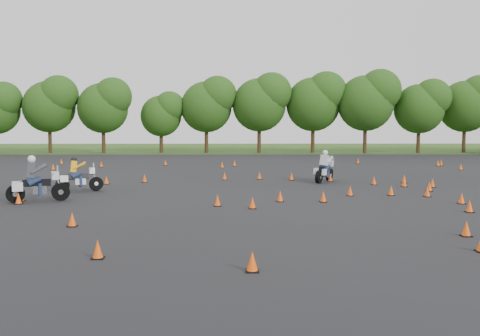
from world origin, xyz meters
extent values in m
plane|color=#2D5119|center=(0.00, 0.00, 0.00)|extent=(140.00, 140.00, 0.00)
plane|color=black|center=(0.00, 6.00, 0.01)|extent=(62.00, 62.00, 0.00)
cone|color=#FF530A|center=(-7.41, 7.60, 0.23)|extent=(0.26, 0.26, 0.45)
cone|color=#FF530A|center=(-5.84, 21.23, 0.23)|extent=(0.26, 0.26, 0.45)
cone|color=#FF530A|center=(8.64, -2.16, 0.23)|extent=(0.26, 0.26, 0.45)
cone|color=#FF530A|center=(16.33, 16.59, 0.23)|extent=(0.26, 0.26, 0.45)
cone|color=#FF530A|center=(10.26, 22.91, 0.23)|extent=(0.26, 0.26, 0.45)
cone|color=#FF530A|center=(-5.43, 8.52, 0.23)|extent=(0.26, 0.26, 0.45)
cone|color=#FF530A|center=(5.34, 8.88, 0.23)|extent=(0.26, 0.26, 0.45)
cone|color=#FF530A|center=(-3.72, -8.99, 0.23)|extent=(0.26, 0.26, 0.45)
cone|color=#FF530A|center=(10.24, 5.90, 0.23)|extent=(0.26, 0.26, 0.45)
cone|color=#FF530A|center=(-9.34, 0.19, 0.23)|extent=(0.26, 0.26, 0.45)
cone|color=#FF530A|center=(8.81, 6.15, 0.23)|extent=(0.26, 0.26, 0.45)
cone|color=#FF530A|center=(5.13, 2.59, 0.23)|extent=(0.26, 0.26, 0.45)
cone|color=#FF530A|center=(-0.98, -0.48, 0.23)|extent=(0.26, 0.26, 0.45)
cone|color=#FF530A|center=(-0.85, 9.88, 0.23)|extent=(0.26, 0.26, 0.45)
cone|color=#FF530A|center=(0.42, -1.14, 0.23)|extent=(0.26, 0.26, 0.45)
cone|color=#FF530A|center=(9.41, 8.01, 0.23)|extent=(0.26, 0.26, 0.45)
cone|color=#FF530A|center=(-16.30, 20.60, 0.23)|extent=(0.26, 0.26, 0.45)
cone|color=#FF530A|center=(1.26, 10.16, 0.23)|extent=(0.26, 0.26, 0.45)
cone|color=#FF530A|center=(-10.62, 19.54, 0.23)|extent=(0.26, 0.26, 0.45)
cone|color=#FF530A|center=(9.47, 4.25, 0.23)|extent=(0.26, 0.26, 0.45)
cone|color=#FF530A|center=(9.28, 0.04, 0.23)|extent=(0.26, 0.26, 0.45)
cone|color=#FF530A|center=(-10.25, 5.76, 0.23)|extent=(0.26, 0.26, 0.45)
cone|color=#FF530A|center=(7.45, 7.13, 0.23)|extent=(0.26, 0.26, 0.45)
cone|color=#FF530A|center=(-1.18, 18.72, 0.23)|extent=(0.26, 0.26, 0.45)
cone|color=#FF530A|center=(-9.58, 1.05, 0.23)|extent=(0.26, 0.26, 0.45)
cone|color=#FF530A|center=(7.08, 2.67, 0.23)|extent=(0.26, 0.26, 0.45)
cone|color=#FF530A|center=(-14.77, 22.81, 0.23)|extent=(0.26, 0.26, 0.45)
cone|color=#FF530A|center=(6.62, -6.48, 0.23)|extent=(0.26, 0.26, 0.45)
cone|color=#FF530A|center=(8.62, 2.20, 0.23)|extent=(0.26, 0.26, 0.45)
cone|color=#FF530A|center=(-0.22, 20.45, 0.23)|extent=(0.26, 0.26, 0.45)
cone|color=#FF530A|center=(0.09, -10.22, 0.23)|extent=(0.26, 0.26, 0.45)
cone|color=#FF530A|center=(3.15, 9.53, 0.23)|extent=(0.26, 0.26, 0.45)
cone|color=#FF530A|center=(-5.61, -4.79, 0.23)|extent=(0.26, 0.26, 0.45)
cone|color=#FF530A|center=(3.54, 0.61, 0.23)|extent=(0.26, 0.26, 0.45)
cone|color=#FF530A|center=(1.69, 0.75, 0.23)|extent=(0.26, 0.26, 0.45)
cone|color=#FF530A|center=(-13.50, 16.97, 0.23)|extent=(0.26, 0.26, 0.45)
cone|color=#FF530A|center=(16.09, 20.31, 0.23)|extent=(0.26, 0.26, 0.45)
cone|color=#FF530A|center=(16.46, 20.61, 0.23)|extent=(0.26, 0.26, 0.45)
camera|label=1|loc=(-0.35, -22.11, 3.35)|focal=40.00mm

